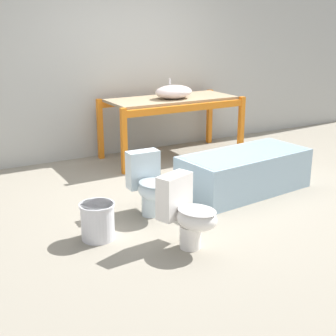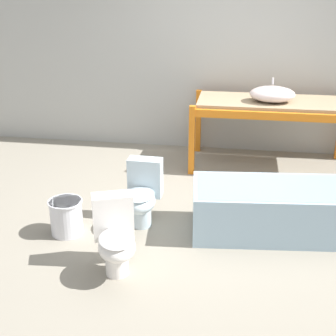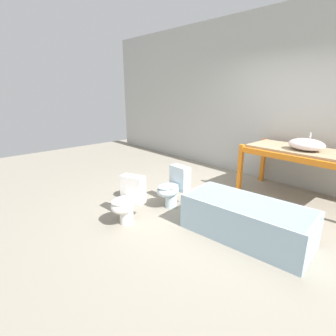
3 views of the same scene
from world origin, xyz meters
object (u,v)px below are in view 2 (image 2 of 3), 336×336
Objects in this scene: bathtub_main at (275,206)px; toilet_near at (142,194)px; toilet_far at (115,237)px; sink_basin at (272,94)px; bucket_white at (66,216)px.

toilet_near reaches higher than bathtub_main.
toilet_far is at bearing -152.50° from bathtub_main.
sink_basin is 2.86m from toilet_far.
toilet_far reaches higher than bucket_white.
bathtub_main is 1.95m from bucket_white.
sink_basin reaches higher than toilet_far.
bathtub_main is 2.52× the size of toilet_near.
toilet_far is (-1.30, -0.86, 0.06)m from bathtub_main.
toilet_far is at bearing -40.32° from bucket_white.
sink_basin is 0.86× the size of toilet_near.
toilet_far is 0.82m from bucket_white.
toilet_near is 1.00× the size of toilet_far.
sink_basin is 1.60× the size of bucket_white.
bucket_white is at bearing -155.39° from toilet_near.
toilet_near is 0.74m from bucket_white.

